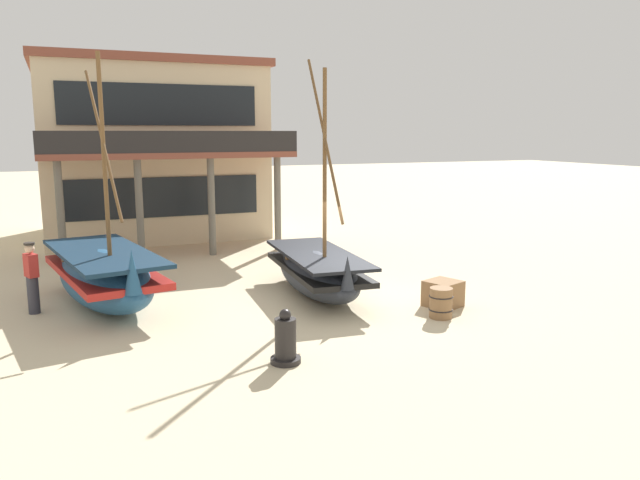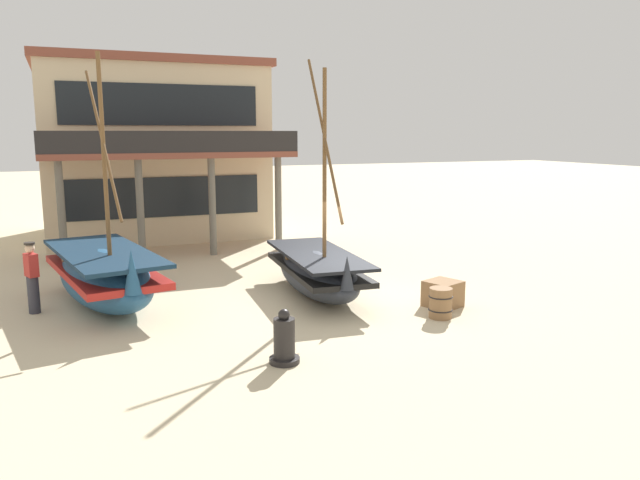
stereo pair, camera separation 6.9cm
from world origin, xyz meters
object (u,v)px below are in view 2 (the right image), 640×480
(harbor_building_main, at_px, (152,149))
(fishing_boat_near_left, at_px, (318,271))
(fisherman_by_hull, at_px, (32,278))
(capstan_winch, at_px, (284,341))
(cargo_crate, at_px, (443,294))
(wooden_barrel, at_px, (441,303))
(fishing_boat_centre_large, at_px, (105,275))

(harbor_building_main, bearing_deg, fishing_boat_near_left, -78.11)
(fisherman_by_hull, bearing_deg, capstan_winch, -50.42)
(capstan_winch, xyz_separation_m, cargo_crate, (4.79, 2.00, -0.10))
(wooden_barrel, bearing_deg, capstan_winch, -163.75)
(wooden_barrel, xyz_separation_m, harbor_building_main, (-4.27, 14.69, 3.13))
(fisherman_by_hull, relative_size, capstan_winch, 1.65)
(capstan_winch, bearing_deg, fishing_boat_centre_large, 117.32)
(fishing_boat_near_left, distance_m, cargo_crate, 3.25)
(fishing_boat_near_left, height_order, capstan_winch, fishing_boat_near_left)
(wooden_barrel, bearing_deg, fishing_boat_centre_large, 149.61)
(wooden_barrel, bearing_deg, harbor_building_main, 106.19)
(harbor_building_main, bearing_deg, cargo_crate, -70.80)
(fishing_boat_centre_large, xyz_separation_m, wooden_barrel, (6.95, -4.08, -0.40))
(cargo_crate, distance_m, harbor_building_main, 15.07)
(fishing_boat_centre_large, relative_size, fisherman_by_hull, 3.53)
(fishing_boat_centre_large, bearing_deg, fishing_boat_near_left, -12.21)
(capstan_winch, distance_m, wooden_barrel, 4.39)
(capstan_winch, bearing_deg, cargo_crate, 22.62)
(capstan_winch, distance_m, harbor_building_main, 16.21)
(fishing_boat_centre_large, bearing_deg, fisherman_by_hull, -178.17)
(fisherman_by_hull, distance_m, cargo_crate, 9.71)
(fishing_boat_centre_large, xyz_separation_m, harbor_building_main, (2.69, 10.61, 2.73))
(fishing_boat_centre_large, distance_m, harbor_building_main, 11.28)
(capstan_winch, bearing_deg, fishing_boat_near_left, 60.04)
(cargo_crate, bearing_deg, fishing_boat_near_left, 137.34)
(fishing_boat_near_left, distance_m, fisherman_by_hull, 6.84)
(cargo_crate, bearing_deg, fishing_boat_centre_large, 156.30)
(capstan_winch, xyz_separation_m, wooden_barrel, (4.21, 1.23, -0.06))
(wooden_barrel, xyz_separation_m, cargo_crate, (0.58, 0.77, -0.03))
(fishing_boat_near_left, relative_size, cargo_crate, 7.93)
(fishing_boat_centre_large, distance_m, fisherman_by_hull, 1.60)
(fishing_boat_near_left, xyz_separation_m, fisherman_by_hull, (-6.76, 1.06, 0.21))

